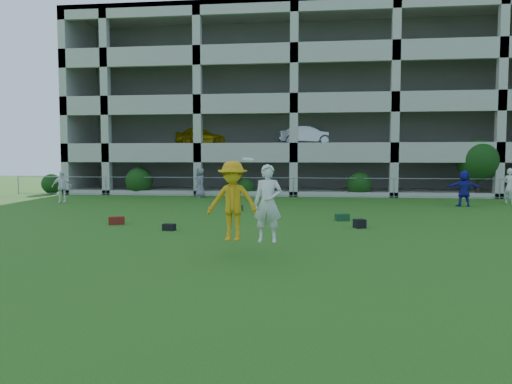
# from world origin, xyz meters

# --- Properties ---
(ground) EXTENTS (100.00, 100.00, 0.00)m
(ground) POSITION_xyz_m (0.00, 0.00, 0.00)
(ground) COLOR #235114
(ground) RESTS_ON ground
(bystander_b) EXTENTS (1.08, 0.76, 1.70)m
(bystander_b) POSITION_xyz_m (-12.04, 13.54, 0.85)
(bystander_b) COLOR white
(bystander_b) RESTS_ON ground
(bystander_c) EXTENTS (0.94, 1.05, 1.81)m
(bystander_c) POSITION_xyz_m (-5.54, 17.82, 0.90)
(bystander_c) COLOR slate
(bystander_c) RESTS_ON ground
(bystander_d) EXTENTS (1.64, 0.53, 1.77)m
(bystander_d) POSITION_xyz_m (8.61, 14.07, 0.89)
(bystander_d) COLOR navy
(bystander_d) RESTS_ON ground
(bystander_e) EXTENTS (0.78, 0.80, 1.85)m
(bystander_e) POSITION_xyz_m (11.34, 15.66, 0.93)
(bystander_e) COLOR silver
(bystander_e) RESTS_ON ground
(bag_red_a) EXTENTS (0.63, 0.51, 0.28)m
(bag_red_a) POSITION_xyz_m (-5.74, 5.64, 0.14)
(bag_red_a) COLOR #570F0F
(bag_red_a) RESTS_ON ground
(bag_black_b) EXTENTS (0.43, 0.29, 0.22)m
(bag_black_b) POSITION_xyz_m (-3.42, 4.43, 0.11)
(bag_black_b) COLOR black
(bag_black_b) RESTS_ON ground
(bag_green_c) EXTENTS (0.56, 0.44, 0.26)m
(bag_green_c) POSITION_xyz_m (2.39, 7.71, 0.13)
(bag_green_c) COLOR #14381D
(bag_green_c) RESTS_ON ground
(crate_d) EXTENTS (0.45, 0.45, 0.30)m
(crate_d) POSITION_xyz_m (2.88, 5.78, 0.15)
(crate_d) COLOR black
(crate_d) RESTS_ON ground
(bag_green_g) EXTENTS (0.56, 0.57, 0.25)m
(bag_green_g) POSITION_xyz_m (-2.15, 10.74, 0.12)
(bag_green_g) COLOR #153B15
(bag_green_g) RESTS_ON ground
(frisbee_contest) EXTENTS (1.91, 1.18, 2.05)m
(frisbee_contest) POSITION_xyz_m (-0.43, 0.47, 1.35)
(frisbee_contest) COLOR orange
(frisbee_contest) RESTS_ON ground
(parking_garage) EXTENTS (30.00, 14.00, 12.00)m
(parking_garage) POSITION_xyz_m (-0.01, 27.70, 6.01)
(parking_garage) COLOR #9E998C
(parking_garage) RESTS_ON ground
(fence) EXTENTS (36.06, 0.06, 1.20)m
(fence) POSITION_xyz_m (0.00, 19.00, 0.61)
(fence) COLOR gray
(fence) RESTS_ON ground
(shrub_row) EXTENTS (34.38, 2.52, 3.50)m
(shrub_row) POSITION_xyz_m (4.59, 19.70, 1.51)
(shrub_row) COLOR #163D11
(shrub_row) RESTS_ON ground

